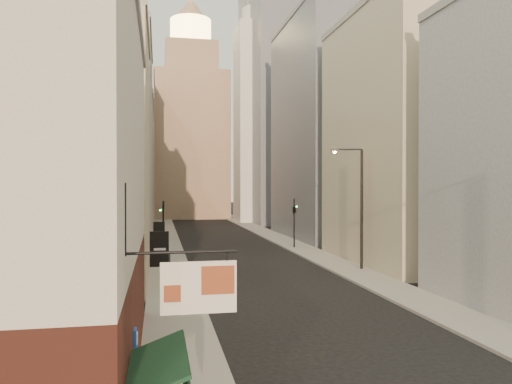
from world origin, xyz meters
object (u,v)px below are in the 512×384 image
at_px(traffic_light_right, 294,210).
at_px(traffic_light_left, 163,220).
at_px(white_tower, 259,115).
at_px(streetlamp_mid, 359,201).
at_px(clock_tower, 191,128).

bearing_deg(traffic_light_right, traffic_light_left, 37.36).
distance_m(white_tower, streetlamp_mid, 52.68).
xyz_separation_m(traffic_light_left, traffic_light_right, (12.87, 4.74, 0.50)).
distance_m(white_tower, traffic_light_left, 48.07).
distance_m(streetlamp_mid, traffic_light_left, 16.58).
height_order(white_tower, traffic_light_left, white_tower).
xyz_separation_m(streetlamp_mid, traffic_light_left, (-14.10, 8.53, -1.80)).
distance_m(clock_tower, traffic_light_right, 53.85).
relative_size(streetlamp_mid, traffic_light_right, 1.80).
bearing_deg(streetlamp_mid, white_tower, 98.64).
relative_size(traffic_light_left, traffic_light_right, 1.00).
bearing_deg(traffic_light_right, streetlamp_mid, 112.46).
height_order(clock_tower, traffic_light_right, clock_tower).
relative_size(clock_tower, traffic_light_right, 8.98).
xyz_separation_m(clock_tower, traffic_light_left, (-5.93, -56.33, -14.28)).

